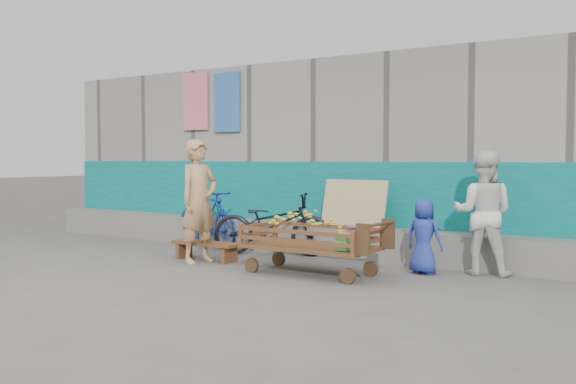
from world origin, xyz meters
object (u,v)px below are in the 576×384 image
Objects in this scene: child at (424,236)px; bicycle_blue at (206,218)px; vendor_man at (199,201)px; woman at (483,213)px; banana_cart at (308,233)px; bicycle_dark at (272,224)px; bench at (206,247)px.

bicycle_blue is (-3.85, 0.32, 0.01)m from child.
bicycle_blue is at bearing 44.61° from vendor_man.
woman is 4.49m from bicycle_blue.
bicycle_dark reaches higher than banana_cart.
woman is at bearing 16.31° from bench.
bicycle_blue is (-0.91, 1.20, -0.37)m from vendor_man.
woman is at bearing 32.57° from banana_cart.
banana_cart is at bearing -97.89° from bicycle_blue.
bicycle_dark is 1.11× the size of bicycle_blue.
bicycle_dark is (-3.09, -0.16, -0.30)m from woman.
vendor_man is (-1.73, -0.08, 0.33)m from banana_cart.
vendor_man is 1.25m from bicycle_dark.
woman is (3.62, 1.06, 0.58)m from bench.
banana_cart is at bearing -3.69° from bench.
bench is at bearing 124.98° from bicycle_dark.
child reaches higher than banana_cart.
child is 0.59× the size of bicycle_blue.
bicycle_dark reaches higher than bench.
woman is 0.79m from child.
bicycle_dark is (0.48, 1.09, -0.39)m from vendor_man.
woman is 0.96× the size of bicycle_blue.
vendor_man is 1.81× the size of child.
child is at bearing -79.61° from bicycle_blue.
bicycle_dark is at bearing -16.18° from vendor_man.
bicycle_dark is 1.39m from bicycle_blue.
bench is 0.62× the size of vendor_man.
banana_cart is 1.91× the size of child.
bench is (-1.78, 0.11, -0.33)m from banana_cart.
child reaches higher than bicycle_dark.
woman is 1.63× the size of child.
bench is at bearing -124.35° from bicycle_blue.
vendor_man is 1.06× the size of bicycle_blue.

